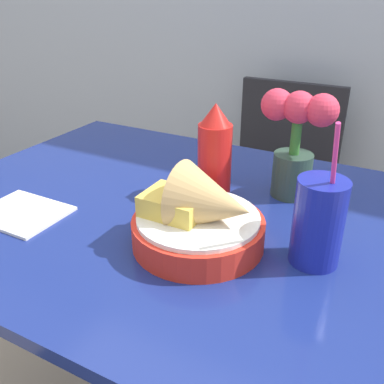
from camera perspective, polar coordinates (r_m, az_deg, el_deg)
name	(u,v)px	position (r m, az deg, el deg)	size (l,w,h in m)	color
dining_table	(179,256)	(0.92, -1.79, -8.53)	(1.07, 0.79, 0.77)	navy
chair_far_window	(279,173)	(1.70, 11.49, 2.51)	(0.40, 0.40, 0.84)	black
food_basket	(202,219)	(0.72, 1.38, -3.56)	(0.23, 0.23, 0.15)	red
ketchup_bottle	(215,152)	(0.88, 3.05, 5.29)	(0.07, 0.07, 0.20)	red
drink_cup	(318,225)	(0.70, 16.45, -4.20)	(0.08, 0.08, 0.24)	#192399
flower_vase	(296,138)	(0.89, 13.65, 7.00)	(0.15, 0.08, 0.22)	#2D4738
napkin	(22,213)	(0.90, -21.72, -2.59)	(0.16, 0.13, 0.01)	white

